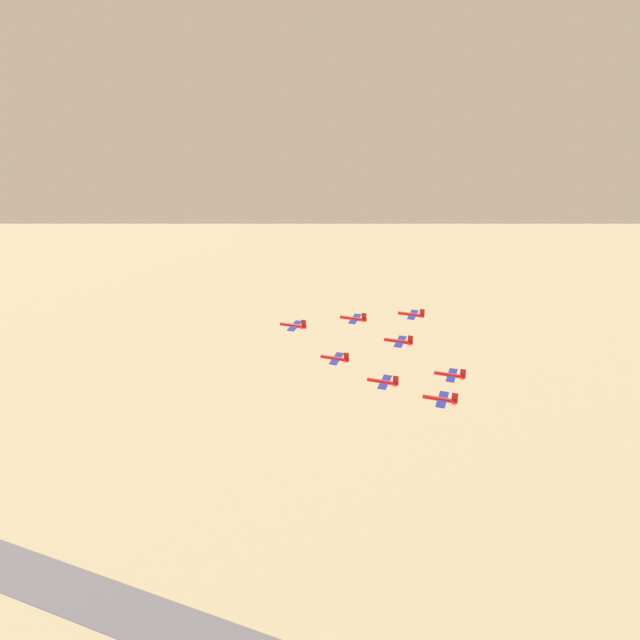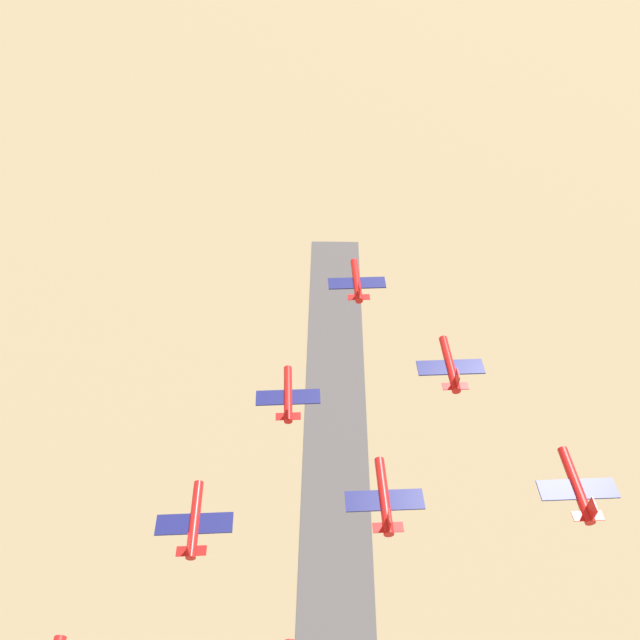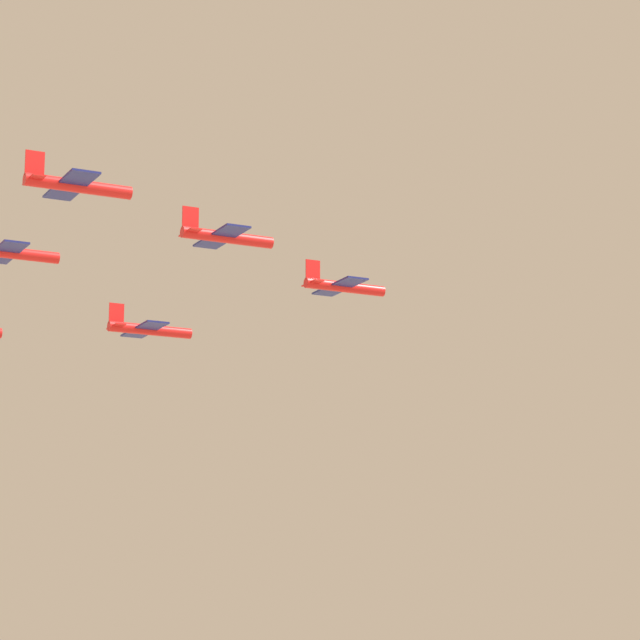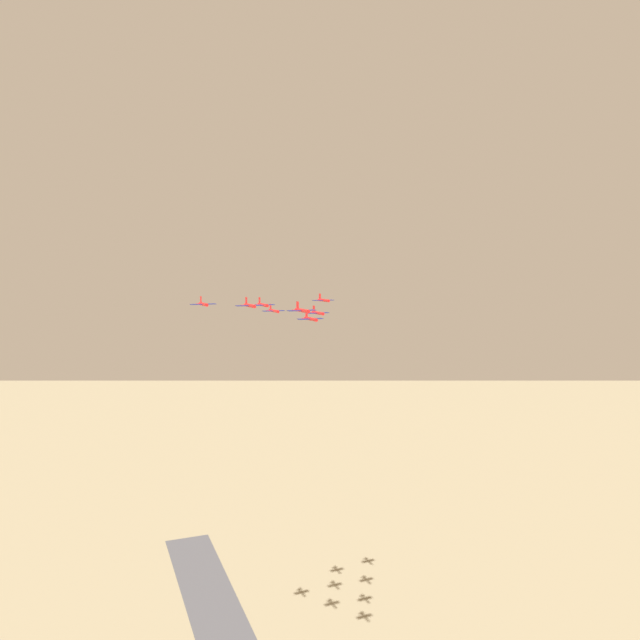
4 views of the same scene
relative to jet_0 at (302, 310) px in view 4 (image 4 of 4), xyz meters
The scene contains 8 objects.
jet_0 is the anchor object (origin of this frame).
jet_1 21.29m from the jet_0, 156.99° to the left, with size 9.29×8.85×3.10m.
jet_2 20.86m from the jet_0, 142.08° to the right, with size 9.29×8.85×3.10m.
jet_3 41.88m from the jet_0, 156.99° to the left, with size 9.29×8.85×3.10m.
jet_4 35.94m from the jet_0, behind, with size 9.29×8.85×3.10m.
jet_5 41.70m from the jet_0, 142.08° to the right, with size 9.29×8.85×3.10m.
jet_6 62.55m from the jet_0, 156.99° to the left, with size 9.29×8.85×3.10m.
jet_7 55.09m from the jet_0, behind, with size 9.29×8.85×3.10m.
Camera 4 is at (207.45, -58.65, 185.36)m, focal length 35.00 mm.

